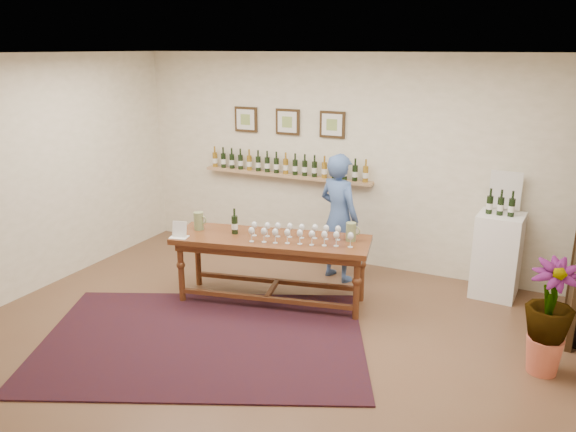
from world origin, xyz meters
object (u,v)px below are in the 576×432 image
at_px(display_pedestal, 497,255).
at_px(person, 339,218).
at_px(potted_plant, 549,318).
at_px(tasting_table, 271,247).

bearing_deg(display_pedestal, person, -170.30).
bearing_deg(person, potted_plant, 174.82).
relative_size(display_pedestal, person, 0.62).
height_order(potted_plant, person, person).
relative_size(tasting_table, potted_plant, 2.48).
relative_size(potted_plant, person, 0.58).
xyz_separation_m(tasting_table, display_pedestal, (2.33, 1.30, -0.17)).
distance_m(tasting_table, person, 1.09).
bearing_deg(potted_plant, display_pedestal, 110.39).
xyz_separation_m(potted_plant, person, (-2.46, 1.26, 0.26)).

